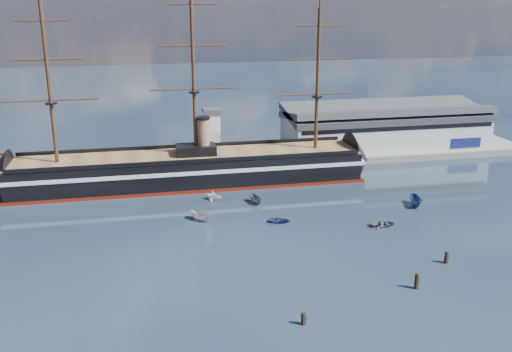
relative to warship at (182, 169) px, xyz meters
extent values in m
plane|color=black|center=(6.79, -20.00, -4.04)|extent=(600.00, 600.00, 0.00)
cube|color=slate|center=(16.79, 16.00, -4.04)|extent=(180.00, 18.00, 2.00)
cube|color=#B7BABC|center=(64.79, 20.00, 2.96)|extent=(62.00, 20.00, 10.00)
cube|color=#3F4247|center=(64.79, 20.00, 8.56)|extent=(63.00, 21.00, 2.00)
cube|color=silver|center=(9.79, 13.00, 4.96)|extent=(4.00, 4.00, 14.00)
cube|color=#3F4247|center=(9.79, 13.00, 12.46)|extent=(5.00, 5.00, 1.00)
cube|color=black|center=(1.73, 0.00, -0.04)|extent=(88.07, 16.37, 7.00)
cube|color=silver|center=(1.73, 0.00, 1.16)|extent=(90.07, 16.62, 1.00)
cube|color=maroon|center=(1.73, 0.00, -3.69)|extent=(90.07, 16.58, 0.90)
cone|color=black|center=(48.23, 0.00, -0.34)|extent=(11.07, 15.73, 15.68)
cube|color=brown|center=(1.73, 0.00, 3.56)|extent=(88.06, 15.09, 0.40)
cube|color=black|center=(3.73, 0.00, 4.96)|extent=(10.02, 6.04, 2.50)
cylinder|color=#A06F4F|center=(5.73, 0.00, 8.46)|extent=(3.20, 3.20, 9.00)
cylinder|color=#381E0F|center=(-30.27, 0.00, 22.76)|extent=(0.90, 0.90, 38.00)
cylinder|color=#381E0F|center=(3.73, 0.00, 24.76)|extent=(0.90, 0.90, 42.00)
cylinder|color=#381E0F|center=(35.73, 0.00, 21.76)|extent=(0.90, 0.90, 36.00)
imported|color=silver|center=(1.66, -26.04, -4.04)|extent=(6.64, 6.02, 2.63)
imported|color=navy|center=(18.04, -30.72, -4.04)|extent=(1.98, 3.11, 1.35)
imported|color=slate|center=(15.64, -17.96, -4.04)|extent=(6.20, 3.57, 2.34)
imported|color=white|center=(6.20, -13.47, -4.04)|extent=(6.33, 7.20, 2.48)
imported|color=slate|center=(38.97, -37.39, -4.04)|extent=(1.71, 3.51, 1.58)
imported|color=navy|center=(51.63, -27.45, -4.04)|extent=(7.43, 4.11, 2.81)
cylinder|color=black|center=(11.59, -70.29, -4.04)|extent=(0.64, 0.64, 2.74)
cylinder|color=black|center=(33.12, -63.73, -4.04)|extent=(0.64, 0.64, 3.51)
cylinder|color=black|center=(42.93, -56.04, -4.04)|extent=(0.64, 0.64, 2.96)
camera|label=1|loc=(-10.63, -141.14, 42.43)|focal=40.00mm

